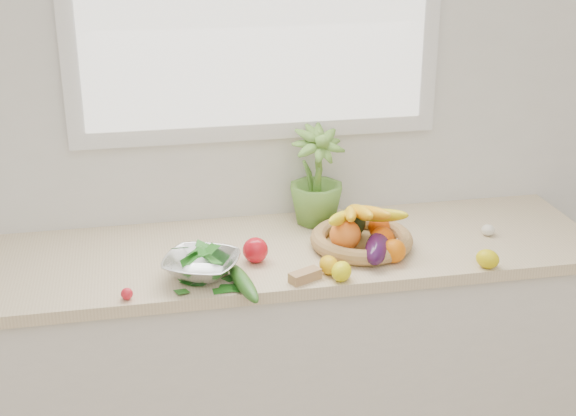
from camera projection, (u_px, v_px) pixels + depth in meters
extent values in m
cube|color=white|center=(256.00, 96.00, 2.81)|extent=(4.50, 0.02, 2.70)
cube|color=silver|center=(273.00, 367.00, 2.88)|extent=(2.20, 0.58, 0.86)
cube|color=beige|center=(272.00, 254.00, 2.71)|extent=(2.24, 0.62, 0.04)
sphere|color=orange|center=(394.00, 251.00, 2.59)|extent=(0.10, 0.10, 0.08)
ellipsoid|color=#E8A90C|center=(329.00, 265.00, 2.51)|extent=(0.07, 0.08, 0.06)
ellipsoid|color=yellow|center=(341.00, 271.00, 2.47)|extent=(0.09, 0.10, 0.06)
ellipsoid|color=yellow|center=(488.00, 259.00, 2.55)|extent=(0.10, 0.10, 0.06)
sphere|color=red|center=(255.00, 250.00, 2.59)|extent=(0.10, 0.10, 0.08)
cube|color=tan|center=(305.00, 276.00, 2.47)|extent=(0.11, 0.08, 0.03)
ellipsoid|color=beige|center=(401.00, 243.00, 2.69)|extent=(0.05, 0.05, 0.04)
ellipsoid|color=white|center=(488.00, 230.00, 2.79)|extent=(0.06, 0.06, 0.04)
ellipsoid|color=white|center=(393.00, 256.00, 2.60)|extent=(0.05, 0.05, 0.04)
ellipsoid|color=#330F39|center=(377.00, 248.00, 2.60)|extent=(0.16, 0.22, 0.08)
ellipsoid|color=#225318|center=(243.00, 283.00, 2.41)|extent=(0.09, 0.27, 0.05)
sphere|color=red|center=(127.00, 294.00, 2.36)|extent=(0.05, 0.05, 0.04)
imported|color=#5B8E33|center=(316.00, 176.00, 2.84)|extent=(0.24, 0.24, 0.35)
cylinder|color=tan|center=(361.00, 246.00, 2.71)|extent=(0.31, 0.31, 0.01)
torus|color=tan|center=(361.00, 239.00, 2.70)|extent=(0.36, 0.36, 0.05)
sphere|color=orange|center=(345.00, 235.00, 2.65)|extent=(0.11, 0.11, 0.10)
sphere|color=#E85707|center=(382.00, 239.00, 2.65)|extent=(0.08, 0.08, 0.08)
sphere|color=#DF4B07|center=(379.00, 227.00, 2.74)|extent=(0.08, 0.08, 0.08)
ellipsoid|color=#213015|center=(353.00, 222.00, 2.75)|extent=(0.09, 0.09, 0.11)
ellipsoid|color=yellow|center=(341.00, 218.00, 2.64)|extent=(0.17, 0.21, 0.10)
ellipsoid|color=yellow|center=(351.00, 214.00, 2.65)|extent=(0.10, 0.23, 0.10)
ellipsoid|color=yellow|center=(360.00, 212.00, 2.65)|extent=(0.05, 0.23, 0.10)
ellipsoid|color=#FEAC14|center=(369.00, 212.00, 2.66)|extent=(0.12, 0.23, 0.10)
ellipsoid|color=yellow|center=(379.00, 215.00, 2.66)|extent=(0.18, 0.20, 0.10)
cylinder|color=silver|center=(202.00, 276.00, 2.49)|extent=(0.12, 0.12, 0.02)
imported|color=silver|center=(202.00, 265.00, 2.47)|extent=(0.30, 0.30, 0.06)
ellipsoid|color=#2E6B1A|center=(201.00, 254.00, 2.46)|extent=(0.23, 0.23, 0.07)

